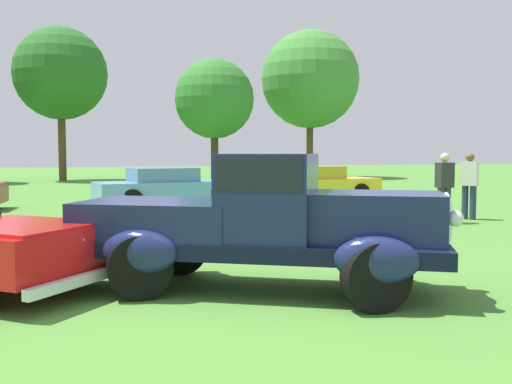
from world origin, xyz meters
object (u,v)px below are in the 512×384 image
Objects in this scene: show_car_yellow at (316,184)px; spectator_between_cars at (469,184)px; spectator_by_row at (444,185)px; feature_pickup_truck at (262,221)px; show_car_skyblue at (167,188)px.

spectator_between_cars reaches higher than show_car_yellow.
spectator_by_row reaches higher than show_car_yellow.
spectator_between_cars and spectator_by_row have the same top height.
spectator_by_row is (6.13, 5.39, 0.04)m from feature_pickup_truck.
spectator_between_cars is 1.17m from spectator_by_row.
feature_pickup_truck is 8.16m from spectator_by_row.
spectator_by_row is (5.93, -5.85, 0.31)m from show_car_skyblue.
show_car_yellow is 6.20m from spectator_between_cars.
show_car_yellow is at bearing 97.00° from spectator_by_row.
show_car_yellow is (5.34, 11.80, -0.27)m from feature_pickup_truck.
show_car_yellow is at bearing 6.24° from show_car_skyblue.
feature_pickup_truck is 12.96m from show_car_yellow.
feature_pickup_truck is 11.24m from show_car_skyblue.
show_car_yellow is at bearing 107.33° from spectator_between_cars.
spectator_by_row is (0.79, -6.41, 0.31)m from show_car_yellow.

